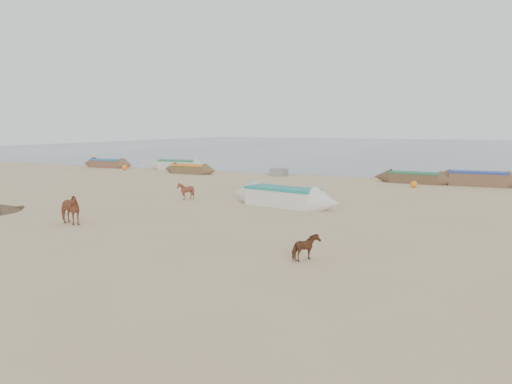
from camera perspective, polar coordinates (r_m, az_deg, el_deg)
ground at (r=19.01m, az=-5.15°, el=-4.42°), size 140.00×140.00×0.00m
sea at (r=98.57m, az=19.75°, el=4.82°), size 160.00×160.00×0.00m
cow_adult at (r=21.39m, az=-20.68°, el=-1.84°), size 1.60×1.01×1.25m
calf_front at (r=26.99m, az=-8.05°, el=0.11°), size 1.11×1.07×0.95m
calf_right at (r=14.78m, az=5.79°, el=-6.38°), size 0.68×0.79×0.78m
near_canoe at (r=24.71m, az=3.05°, el=-0.54°), size 6.45×2.70×0.93m
waterline_canoes at (r=38.31m, az=8.55°, el=2.21°), size 54.48×4.36×0.97m
beach_clutter at (r=36.59m, az=16.59°, el=1.53°), size 43.57×4.28×0.64m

